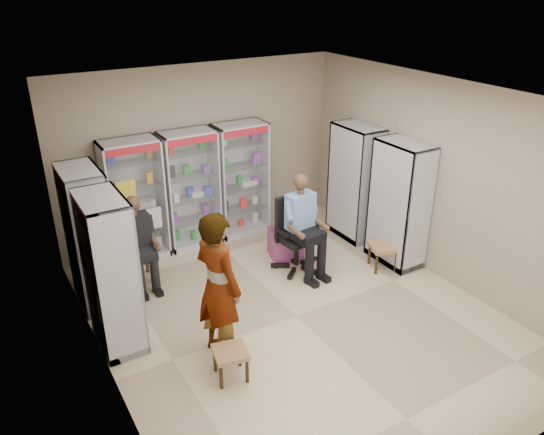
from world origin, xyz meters
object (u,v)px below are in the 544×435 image
wooden_chair (137,253)px  standing_man (218,286)px  cabinet_back_left (135,201)px  cabinet_right_far (355,182)px  cabinet_left_near (111,273)px  woven_stool_a (383,256)px  cabinet_back_mid (190,190)px  pink_trunk (286,244)px  cabinet_back_right (241,179)px  woven_stool_b (231,363)px  office_chair (297,235)px  cabinet_left_far (89,238)px  seated_shopkeeper (299,227)px  cabinet_right_near (399,204)px

wooden_chair → standing_man: (0.35, -2.14, 0.48)m
cabinet_back_left → cabinet_right_far: same height
cabinet_left_near → woven_stool_a: size_ratio=4.98×
cabinet_back_mid → pink_trunk: (1.12, -1.23, -0.76)m
cabinet_back_right → woven_stool_b: bearing=-119.6°
cabinet_back_mid → cabinet_back_right: same height
cabinet_back_left → woven_stool_a: size_ratio=4.98×
office_chair → woven_stool_a: office_chair is taller
cabinet_back_mid → cabinet_left_near: size_ratio=1.00×
cabinet_left_far → office_chair: size_ratio=1.68×
cabinet_back_left → cabinet_left_near: (-0.93, -2.03, 0.00)m
cabinet_left_far → seated_shopkeeper: bearing=75.6°
standing_man → wooden_chair: bearing=-6.4°
woven_stool_b → standing_man: (0.10, 0.48, 0.76)m
office_chair → standing_man: 2.31m
cabinet_left_near → woven_stool_a: bearing=85.9°
office_chair → woven_stool_a: 1.42m
cabinet_right_far → woven_stool_a: bearing=164.6°
cabinet_right_near → cabinet_left_far: (-4.46, 1.30, 0.00)m
woven_stool_b → woven_stool_a: bearing=17.7°
cabinet_right_near → cabinet_left_near: (-4.46, 0.20, 0.00)m
cabinet_back_left → woven_stool_b: bearing=-90.1°
cabinet_left_near → cabinet_back_right: bearing=125.7°
cabinet_back_left → standing_man: (0.10, -2.87, -0.05)m
cabinet_right_far → cabinet_right_near: same height
woven_stool_a → cabinet_left_near: bearing=175.9°
cabinet_right_near → cabinet_left_far: same height
cabinet_left_near → woven_stool_b: cabinet_left_near is taller
cabinet_right_near → woven_stool_b: (-3.54, -1.12, -0.81)m
cabinet_right_far → wooden_chair: cabinet_right_far is taller
wooden_chair → cabinet_left_far: bearing=-163.6°
woven_stool_b → standing_man: 0.90m
pink_trunk → office_chair: bearing=-97.1°
cabinet_right_far → cabinet_left_near: size_ratio=1.00×
woven_stool_b → wooden_chair: bearing=95.3°
wooden_chair → cabinet_right_near: bearing=-21.6°
woven_stool_b → cabinet_right_near: bearing=17.6°
cabinet_back_left → cabinet_left_near: 2.23m
cabinet_back_left → standing_man: cabinet_back_left is taller
office_chair → cabinet_back_left: bearing=135.4°
office_chair → pink_trunk: bearing=77.4°
cabinet_left_far → office_chair: cabinet_left_far is taller
cabinet_back_left → cabinet_left_far: bearing=-135.0°
cabinet_back_mid → pink_trunk: 1.83m
cabinet_back_right → woven_stool_b: 3.94m
wooden_chair → pink_trunk: 2.38m
cabinet_back_right → woven_stool_a: (1.30, -2.33, -0.80)m
woven_stool_a → cabinet_right_far: bearing=74.6°
cabinet_back_left → cabinet_right_near: 4.18m
seated_shopkeeper → woven_stool_a: (1.18, -0.64, -0.56)m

